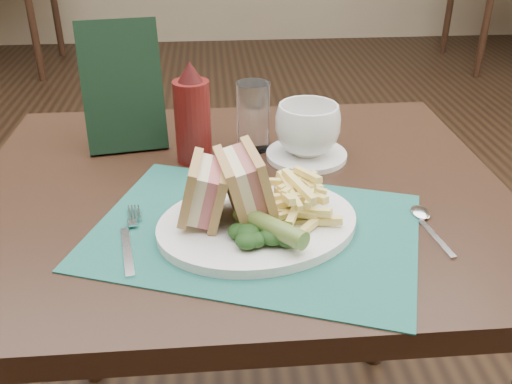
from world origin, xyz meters
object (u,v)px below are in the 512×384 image
plate (258,224)px  drinking_glass (253,116)px  table_main (242,349)px  check_presenter (122,87)px  sandwich_half_b (232,185)px  placemat (255,230)px  sandwich_half_a (191,190)px  saucer (306,155)px  coffee_cup (308,129)px  ketchup_bottle (192,112)px

plate → drinking_glass: bearing=71.0°
table_main → check_presenter: (-0.21, 0.19, 0.49)m
sandwich_half_b → drinking_glass: bearing=70.4°
placemat → table_main: bearing=95.8°
table_main → drinking_glass: size_ratio=6.92×
sandwich_half_a → saucer: (0.21, 0.23, -0.06)m
plate → saucer: bearing=49.3°
sandwich_half_b → coffee_cup: sandwich_half_b is taller
saucer → check_presenter: check_presenter is taller
plate → sandwich_half_a: size_ratio=3.21×
placemat → saucer: saucer is taller
placemat → ketchup_bottle: bearing=110.0°
ketchup_bottle → saucer: bearing=-1.9°
placemat → saucer: bearing=64.6°
placemat → saucer: (0.12, 0.24, 0.00)m
table_main → sandwich_half_a: 0.46m
plate → check_presenter: (-0.22, 0.33, 0.11)m
sandwich_half_a → sandwich_half_b: (0.06, 0.00, 0.01)m
placemat → coffee_cup: 0.28m
saucer → check_presenter: 0.37m
sandwich_half_b → drinking_glass: (0.05, 0.28, -0.01)m
coffee_cup → ketchup_bottle: size_ratio=0.64×
drinking_glass → placemat: bearing=-94.0°
table_main → check_presenter: bearing=137.7°
placemat → drinking_glass: (0.02, 0.29, 0.06)m
drinking_glass → sandwich_half_b: bearing=-100.8°
table_main → drinking_glass: bearing=76.9°
coffee_cup → drinking_glass: (-0.10, 0.05, 0.01)m
plate → sandwich_half_a: sandwich_half_a is taller
drinking_glass → ketchup_bottle: ketchup_bottle is taller
sandwich_half_a → coffee_cup: 0.31m
sandwich_half_b → saucer: 0.28m
sandwich_half_a → drinking_glass: size_ratio=0.72×
plate → check_presenter: 0.41m
sandwich_half_a → coffee_cup: (0.21, 0.23, -0.01)m
sandwich_half_a → check_presenter: size_ratio=0.39×
plate → sandwich_half_b: sandwich_half_b is taller
ketchup_bottle → plate: bearing=-68.9°
saucer → drinking_glass: bearing=152.3°
table_main → placemat: (0.01, -0.14, 0.38)m
sandwich_half_b → ketchup_bottle: bearing=95.2°
plate → drinking_glass: (0.02, 0.29, 0.06)m
table_main → coffee_cup: coffee_cup is taller
plate → drinking_glass: drinking_glass is taller
sandwich_half_a → ketchup_bottle: size_ratio=0.50×
ketchup_bottle → check_presenter: check_presenter is taller
plate → sandwich_half_b: (-0.04, 0.01, 0.06)m
saucer → coffee_cup: bearing=0.0°
coffee_cup → ketchup_bottle: 0.21m
sandwich_half_b → drinking_glass: drinking_glass is taller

